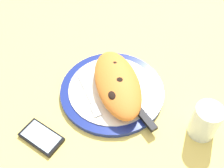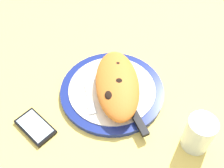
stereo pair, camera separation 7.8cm
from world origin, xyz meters
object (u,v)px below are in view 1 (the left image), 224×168
(calzone, at_px, (117,83))
(smartphone, at_px, (41,137))
(plate, at_px, (112,90))
(knife, at_px, (137,108))
(water_glass, at_px, (204,123))
(fork, at_px, (90,98))

(calzone, relative_size, smartphone, 2.13)
(plate, bearing_deg, calzone, 66.29)
(knife, height_order, water_glass, water_glass)
(knife, xyz_separation_m, water_glass, (0.10, 0.14, 0.02))
(plate, distance_m, fork, 0.07)
(calzone, height_order, smartphone, calzone)
(smartphone, bearing_deg, water_glass, 76.05)
(water_glass, bearing_deg, smartphone, -103.95)
(fork, height_order, smartphone, fork)
(fork, xyz_separation_m, knife, (0.07, 0.12, 0.00))
(knife, bearing_deg, water_glass, 54.23)
(knife, height_order, smartphone, knife)
(fork, distance_m, smartphone, 0.17)
(calzone, relative_size, fork, 1.63)
(fork, distance_m, knife, 0.14)
(smartphone, bearing_deg, calzone, 110.37)
(calzone, height_order, fork, calzone)
(calzone, distance_m, knife, 0.09)
(plate, distance_m, smartphone, 0.24)
(plate, bearing_deg, smartphone, -67.07)
(water_glass, bearing_deg, plate, -136.03)
(water_glass, bearing_deg, fork, -124.28)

